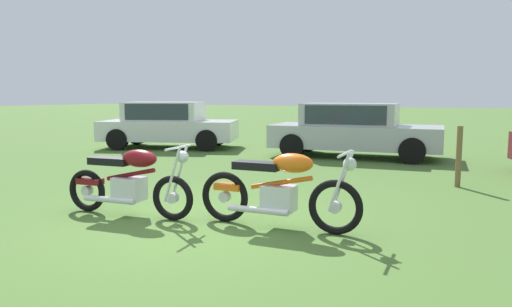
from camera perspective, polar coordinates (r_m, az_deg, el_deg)
The scene contains 6 objects.
ground_plane at distance 6.39m, azimuth -7.65°, elevation -8.19°, with size 120.00×120.00×0.00m, color #476B2D.
motorcycle_maroon at distance 6.85m, azimuth -14.74°, elevation -3.26°, with size 2.00×0.66×1.02m.
motorcycle_orange at distance 6.03m, azimuth 2.75°, elevation -4.33°, with size 2.15×0.64×1.02m.
car_white at distance 15.38m, azimuth -10.43°, elevation 3.65°, with size 4.50×3.14×1.43m.
car_silver at distance 13.13m, azimuth 11.40°, elevation 3.07°, with size 4.56×2.23×1.43m.
fence_post_wooden at distance 9.42m, azimuth 22.83°, elevation -0.35°, with size 0.10×0.10×1.11m, color brown.
Camera 1 is at (3.49, -5.08, 1.67)m, focal length 33.87 mm.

